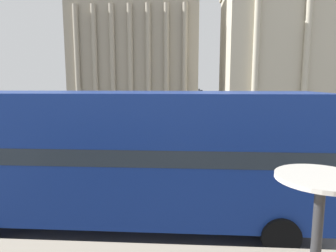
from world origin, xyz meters
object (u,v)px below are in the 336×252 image
car_white (91,142)px  pedestrian_olive (243,127)px  cafe_dining_table (319,204)px  plaza_building_right (332,48)px  car_silver (161,128)px  traffic_light_mid (112,111)px  pedestrian_grey (256,111)px  double_decker_bus (133,154)px  plaza_building_left (136,50)px  traffic_light_far (200,105)px  traffic_light_near (133,128)px

car_white → pedestrian_olive: 11.54m
cafe_dining_table → plaza_building_right: (23.51, 51.57, 6.46)m
car_silver → traffic_light_mid: bearing=-5.1°
plaza_building_right → pedestrian_grey: 25.68m
double_decker_bus → pedestrian_grey: 29.00m
cafe_dining_table → car_white: cafe_dining_table is taller
plaza_building_left → traffic_light_far: (10.89, -33.67, -8.05)m
plaza_building_left → plaza_building_right: bearing=-7.9°
plaza_building_right → traffic_light_mid: size_ratio=9.48×
cafe_dining_table → traffic_light_near: (-3.43, 11.84, -1.34)m
traffic_light_near → car_silver: bearing=87.5°
traffic_light_mid → traffic_light_far: bearing=42.0°
pedestrian_grey → double_decker_bus: bearing=-81.8°
double_decker_bus → traffic_light_far: (2.64, 16.07, 0.23)m
traffic_light_far → double_decker_bus: bearing=-99.3°
double_decker_bus → pedestrian_olive: size_ratio=6.32×
plaza_building_right → pedestrian_olive: plaza_building_right is taller
cafe_dining_table → pedestrian_grey: size_ratio=0.42×
plaza_building_left → plaza_building_right: size_ratio=0.66×
double_decker_bus → pedestrian_olive: double_decker_bus is taller
double_decker_bus → traffic_light_far: size_ratio=2.79×
cafe_dining_table → traffic_light_near: 12.40m
double_decker_bus → traffic_light_near: (-0.94, 5.26, -0.04)m
plaza_building_left → traffic_light_near: size_ratio=7.02×
plaza_building_left → pedestrian_grey: 30.32m
car_silver → cafe_dining_table: bearing=33.1°
traffic_light_mid → pedestrian_grey: (13.05, 16.59, -1.51)m
traffic_light_far → car_white: size_ratio=0.92×
cafe_dining_table → plaza_building_right: size_ratio=0.02×
cafe_dining_table → traffic_light_far: 22.68m
pedestrian_olive → car_silver: bearing=-132.2°
plaza_building_right → pedestrian_grey: plaza_building_right is taller
plaza_building_left → car_silver: bearing=-77.2°
traffic_light_far → pedestrian_grey: 13.36m
traffic_light_far → pedestrian_grey: bearing=57.7°
cafe_dining_table → car_silver: 22.48m
traffic_light_near → pedestrian_olive: (6.88, 9.34, -1.27)m
double_decker_bus → pedestrian_grey: double_decker_bus is taller
plaza_building_left → car_white: size_ratio=5.74×
traffic_light_mid → pedestrian_olive: size_ratio=2.25×
traffic_light_mid → car_silver: 5.87m
pedestrian_grey → car_white: bearing=-100.5°
traffic_light_mid → traffic_light_far: traffic_light_far is taller
pedestrian_olive → plaza_building_right: bearing=112.5°
plaza_building_left → traffic_light_near: 45.84m
car_silver → pedestrian_olive: size_ratio=2.45×
car_white → cafe_dining_table: bearing=-165.8°
double_decker_bus → car_white: double_decker_bus is taller
plaza_building_right → car_silver: (-26.49, -29.48, -9.36)m
cafe_dining_table → pedestrian_grey: (7.24, 33.87, -2.59)m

